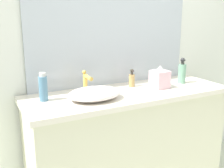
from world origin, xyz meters
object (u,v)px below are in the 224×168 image
Objects in this scene: soap_dispenser at (132,79)px; lotion_bottle at (43,88)px; sink_basin at (95,93)px; perfume_bottle at (182,72)px; tissue_box at (160,78)px.

soap_dispenser is 0.75× the size of lotion_bottle.
perfume_bottle is at bearing 5.60° from sink_basin.
tissue_box reaches higher than sink_basin.
sink_basin is 0.57m from tissue_box.
soap_dispenser is at bearing 167.56° from perfume_bottle.
perfume_bottle reaches higher than lotion_bottle.
perfume_bottle reaches higher than tissue_box.
sink_basin is 2.08× the size of tissue_box.
soap_dispenser is 0.81× the size of tissue_box.
sink_basin is 0.43m from soap_dispenser.
sink_basin is 0.34m from lotion_bottle.
lotion_bottle is (-0.70, -0.05, 0.03)m from soap_dispenser.
soap_dispenser is (0.39, 0.17, 0.02)m from sink_basin.
soap_dispenser reaches higher than sink_basin.
tissue_box is at bearing 4.26° from sink_basin.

